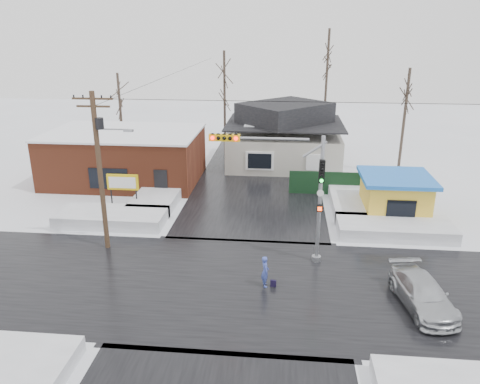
# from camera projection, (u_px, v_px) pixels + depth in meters

# --- Properties ---
(ground) EXTENTS (120.00, 120.00, 0.00)m
(ground) POSITION_uv_depth(u_px,v_px,m) (238.00, 286.00, 23.22)
(ground) COLOR white
(ground) RESTS_ON ground
(road_ns) EXTENTS (10.00, 120.00, 0.02)m
(road_ns) POSITION_uv_depth(u_px,v_px,m) (238.00, 285.00, 23.22)
(road_ns) COLOR black
(road_ns) RESTS_ON ground
(road_ew) EXTENTS (120.00, 10.00, 0.02)m
(road_ew) POSITION_uv_depth(u_px,v_px,m) (238.00, 285.00, 23.22)
(road_ew) COLOR black
(road_ew) RESTS_ON ground
(snowbank_nw) EXTENTS (7.00, 3.00, 0.80)m
(snowbank_nw) POSITION_uv_depth(u_px,v_px,m) (112.00, 217.00, 30.49)
(snowbank_nw) COLOR white
(snowbank_nw) RESTS_ON ground
(snowbank_ne) EXTENTS (7.00, 3.00, 0.80)m
(snowbank_ne) POSITION_uv_depth(u_px,v_px,m) (395.00, 228.00, 28.82)
(snowbank_ne) COLOR white
(snowbank_ne) RESTS_ON ground
(snowbank_nside_w) EXTENTS (3.00, 8.00, 0.80)m
(snowbank_nside_w) POSITION_uv_depth(u_px,v_px,m) (162.00, 193.00, 34.99)
(snowbank_nside_w) COLOR white
(snowbank_nside_w) RESTS_ON ground
(snowbank_nside_e) EXTENTS (3.00, 8.00, 0.80)m
(snowbank_nside_e) POSITION_uv_depth(u_px,v_px,m) (351.00, 199.00, 33.70)
(snowbank_nside_e) COLOR white
(snowbank_nside_e) RESTS_ON ground
(traffic_signal) EXTENTS (6.05, 0.68, 7.00)m
(traffic_signal) POSITION_uv_depth(u_px,v_px,m) (290.00, 182.00, 24.26)
(traffic_signal) COLOR gray
(traffic_signal) RESTS_ON ground
(utility_pole) EXTENTS (3.15, 0.44, 9.00)m
(utility_pole) POSITION_uv_depth(u_px,v_px,m) (100.00, 163.00, 25.53)
(utility_pole) COLOR #382619
(utility_pole) RESTS_ON ground
(brick_building) EXTENTS (12.20, 8.20, 4.12)m
(brick_building) POSITION_uv_depth(u_px,v_px,m) (125.00, 156.00, 38.55)
(brick_building) COLOR brown
(brick_building) RESTS_ON ground
(marquee_sign) EXTENTS (2.20, 0.21, 2.55)m
(marquee_sign) POSITION_uv_depth(u_px,v_px,m) (123.00, 183.00, 32.32)
(marquee_sign) COLOR black
(marquee_sign) RESTS_ON ground
(house) EXTENTS (10.40, 8.40, 5.76)m
(house) POSITION_uv_depth(u_px,v_px,m) (284.00, 137.00, 42.79)
(house) COLOR beige
(house) RESTS_ON ground
(kiosk) EXTENTS (4.60, 4.60, 2.88)m
(kiosk) POSITION_uv_depth(u_px,v_px,m) (395.00, 196.00, 31.23)
(kiosk) COLOR yellow
(kiosk) RESTS_ON ground
(fence) EXTENTS (8.00, 0.12, 1.80)m
(fence) POSITION_uv_depth(u_px,v_px,m) (342.00, 184.00, 35.45)
(fence) COLOR black
(fence) RESTS_ON ground
(tree_far_left) EXTENTS (3.00, 3.00, 10.00)m
(tree_far_left) POSITION_uv_depth(u_px,v_px,m) (224.00, 72.00, 45.32)
(tree_far_left) COLOR #332821
(tree_far_left) RESTS_ON ground
(tree_far_mid) EXTENTS (3.00, 3.00, 12.00)m
(tree_far_mid) POSITION_uv_depth(u_px,v_px,m) (328.00, 55.00, 45.74)
(tree_far_mid) COLOR #332821
(tree_far_mid) RESTS_ON ground
(tree_far_right) EXTENTS (3.00, 3.00, 9.00)m
(tree_far_right) POSITION_uv_depth(u_px,v_px,m) (408.00, 91.00, 38.48)
(tree_far_right) COLOR #332821
(tree_far_right) RESTS_ON ground
(tree_far_west) EXTENTS (3.00, 3.00, 8.00)m
(tree_far_west) POSITION_uv_depth(u_px,v_px,m) (119.00, 90.00, 44.90)
(tree_far_west) COLOR #332821
(tree_far_west) RESTS_ON ground
(pedestrian) EXTENTS (0.51, 0.66, 1.60)m
(pedestrian) POSITION_uv_depth(u_px,v_px,m) (265.00, 272.00, 22.92)
(pedestrian) COLOR #3C4EAA
(pedestrian) RESTS_ON ground
(car) EXTENTS (2.65, 4.89, 1.35)m
(car) POSITION_uv_depth(u_px,v_px,m) (423.00, 294.00, 21.25)
(car) COLOR #B9BCC1
(car) RESTS_ON ground
(shopping_bag) EXTENTS (0.30, 0.16, 0.35)m
(shopping_bag) POSITION_uv_depth(u_px,v_px,m) (273.00, 284.00, 23.05)
(shopping_bag) COLOR black
(shopping_bag) RESTS_ON ground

